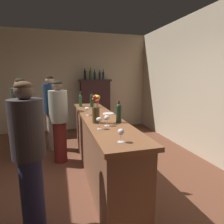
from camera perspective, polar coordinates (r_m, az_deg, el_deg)
floor at (r=3.29m, az=-7.70°, el=-19.79°), size 8.29×8.29×0.00m
wall_back at (r=6.08m, az=-12.50°, el=8.78°), size 4.97×0.12×2.97m
wall_right at (r=4.01m, az=29.74°, el=6.75°), size 0.12×6.49×2.97m
bar_counter at (r=3.27m, az=-3.57°, el=-9.99°), size 0.58×3.04×1.02m
display_cabinet at (r=5.91m, az=-5.10°, el=2.45°), size 0.95×0.45×1.57m
wine_bottle_malbec at (r=2.68m, az=2.06°, el=-0.06°), size 0.08×0.08×0.32m
wine_bottle_riesling at (r=4.04m, az=-6.10°, el=3.60°), size 0.08×0.08×0.32m
wine_bottle_chardonnay at (r=4.15m, az=-9.45°, el=3.61°), size 0.07×0.07×0.33m
wine_glass_front at (r=2.50m, az=-1.56°, el=-1.87°), size 0.08×0.08×0.14m
wine_glass_mid at (r=2.35m, az=-3.90°, el=-2.45°), size 0.07×0.07×0.15m
wine_glass_rear at (r=3.22m, az=-7.51°, el=0.92°), size 0.08×0.08×0.14m
wine_glass_spare at (r=1.89m, az=2.72°, el=-6.19°), size 0.07×0.07×0.14m
flower_arrangement at (r=2.65m, az=-4.80°, el=0.72°), size 0.12×0.14×0.40m
cheese_plate at (r=3.31m, az=-1.09°, el=-0.46°), size 0.20×0.20×0.01m
display_bottle_left at (r=5.80m, az=-8.11°, el=11.17°), size 0.07×0.07×0.32m
display_bottle_midleft at (r=5.83m, az=-6.48°, el=11.20°), size 0.08×0.08×0.34m
display_bottle_center at (r=5.85m, az=-5.24°, el=10.99°), size 0.07×0.07×0.28m
display_bottle_midright at (r=5.88m, az=-3.69°, el=10.99°), size 0.07×0.07×0.28m
display_bottle_right at (r=5.90m, az=-2.63°, el=11.07°), size 0.06×0.06×0.30m
patron_near_entrance at (r=2.19m, az=-23.68°, el=-10.88°), size 0.34×0.34×1.62m
patron_redhead at (r=3.76m, az=-15.65°, el=-1.87°), size 0.35×0.35×1.59m
patron_tall at (r=4.45m, az=-17.73°, el=0.59°), size 0.32×0.32×1.67m
patron_in_grey at (r=4.05m, az=-25.15°, el=-1.27°), size 0.35×0.35×1.63m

